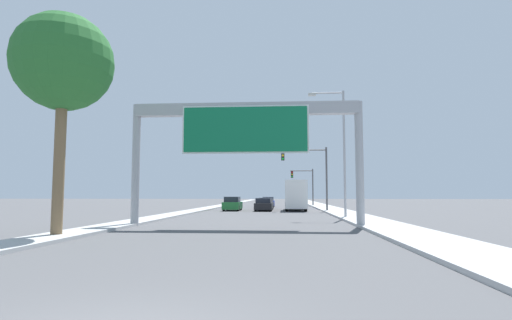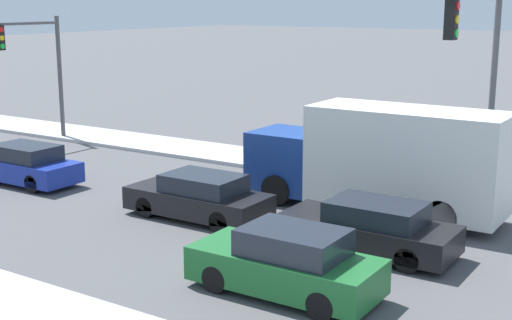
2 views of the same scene
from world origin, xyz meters
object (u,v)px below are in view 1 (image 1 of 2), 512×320
at_px(truck_box_primary, 295,195).
at_px(traffic_light_mid_block, 305,181).
at_px(sign_gantry, 245,129).
at_px(car_mid_right, 268,202).
at_px(street_lamp_right, 340,143).
at_px(car_near_right, 266,204).
at_px(car_near_left, 233,204).
at_px(traffic_light_near_intersection, 312,168).
at_px(palm_tree_foreground, 63,64).
at_px(car_mid_center, 264,205).

xyz_separation_m(truck_box_primary, traffic_light_mid_block, (2.10, 17.68, 2.17)).
height_order(sign_gantry, car_mid_right, sign_gantry).
height_order(traffic_light_mid_block, street_lamp_right, street_lamp_right).
bearing_deg(car_mid_right, truck_box_primary, -74.12).
height_order(car_near_right, truck_box_primary, truck_box_primary).
bearing_deg(car_near_right, car_near_left, -124.39).
distance_m(traffic_light_near_intersection, street_lamp_right, 12.03).
distance_m(traffic_light_mid_block, palm_tree_foreground, 48.28).
distance_m(sign_gantry, car_near_right, 27.27).
bearing_deg(car_near_left, car_mid_right, 74.96).
bearing_deg(palm_tree_foreground, car_mid_right, 79.76).
bearing_deg(truck_box_primary, street_lamp_right, -77.96).
height_order(car_near_left, traffic_light_near_intersection, traffic_light_near_intersection).
bearing_deg(car_mid_right, traffic_light_mid_block, 43.87).
relative_size(car_near_right, car_mid_right, 1.00).
bearing_deg(truck_box_primary, traffic_light_mid_block, 83.24).
bearing_deg(palm_tree_foreground, car_near_right, 77.38).
relative_size(car_near_left, truck_box_primary, 0.53).
distance_m(sign_gantry, car_near_left, 22.52).
distance_m(car_mid_right, car_mid_center, 13.46).
distance_m(car_mid_center, traffic_light_mid_block, 19.91).
bearing_deg(car_near_left, truck_box_primary, 5.91).
relative_size(car_near_right, car_near_left, 1.03).
bearing_deg(truck_box_primary, sign_gantry, -98.87).
xyz_separation_m(truck_box_primary, palm_tree_foreground, (-10.90, -28.67, 5.83)).
relative_size(traffic_light_mid_block, street_lamp_right, 0.59).
height_order(traffic_light_near_intersection, street_lamp_right, street_lamp_right).
bearing_deg(traffic_light_near_intersection, car_mid_right, 109.54).
relative_size(traffic_light_mid_block, palm_tree_foreground, 0.59).
height_order(car_near_right, street_lamp_right, street_lamp_right).
bearing_deg(traffic_light_near_intersection, sign_gantry, -104.46).
distance_m(car_mid_right, car_near_left, 13.49).
height_order(car_near_right, traffic_light_mid_block, traffic_light_mid_block).
bearing_deg(car_mid_center, car_near_left, 172.91).
height_order(car_mid_right, street_lamp_right, street_lamp_right).
height_order(car_mid_center, traffic_light_mid_block, traffic_light_mid_block).
xyz_separation_m(sign_gantry, car_mid_right, (0.00, 34.73, -4.91)).
xyz_separation_m(sign_gantry, traffic_light_near_intersection, (5.19, 20.11, -0.95)).
height_order(sign_gantry, palm_tree_foreground, palm_tree_foreground).
height_order(car_mid_center, street_lamp_right, street_lamp_right).
bearing_deg(car_mid_center, street_lamp_right, -63.42).
distance_m(car_near_right, street_lamp_right, 20.37).
distance_m(car_near_left, truck_box_primary, 7.10).
xyz_separation_m(car_near_right, palm_tree_foreground, (-7.40, -33.06, 6.85)).
relative_size(sign_gantry, street_lamp_right, 1.36).
bearing_deg(car_near_right, sign_gantry, -90.00).
relative_size(car_mid_right, truck_box_primary, 0.55).
distance_m(sign_gantry, palm_tree_foreground, 9.87).
bearing_deg(sign_gantry, truck_box_primary, 81.13).
relative_size(truck_box_primary, palm_tree_foreground, 0.84).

